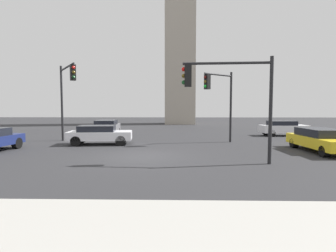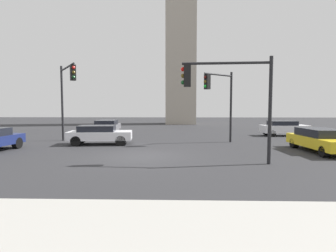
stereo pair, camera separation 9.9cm
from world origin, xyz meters
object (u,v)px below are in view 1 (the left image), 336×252
at_px(car_0, 322,140).
at_px(car_1, 99,134).
at_px(traffic_light_2, 67,86).
at_px(car_4, 283,128).
at_px(traffic_light_1, 219,93).
at_px(traffic_light_3, 228,87).
at_px(car_3, 107,127).

relative_size(car_0, car_1, 1.09).
relative_size(traffic_light_2, car_4, 1.38).
relative_size(traffic_light_1, traffic_light_3, 1.05).
relative_size(traffic_light_1, car_1, 1.14).
bearing_deg(car_0, traffic_light_1, -125.31).
distance_m(car_1, car_3, 5.72).
xyz_separation_m(traffic_light_2, car_4, (17.35, 5.51, -3.31)).
distance_m(traffic_light_1, car_1, 8.85).
relative_size(traffic_light_1, car_3, 1.11).
height_order(traffic_light_3, car_0, traffic_light_3).
relative_size(car_1, car_4, 1.08).
bearing_deg(traffic_light_3, car_3, -50.46).
distance_m(traffic_light_3, car_4, 14.40).
height_order(traffic_light_3, car_1, traffic_light_3).
height_order(traffic_light_1, traffic_light_3, traffic_light_1).
relative_size(car_0, car_4, 1.19).
xyz_separation_m(car_1, car_3, (-0.90, 5.65, 0.03)).
distance_m(traffic_light_1, car_4, 8.95).
bearing_deg(car_4, car_0, -101.21).
xyz_separation_m(traffic_light_3, car_0, (6.11, 3.37, -2.77)).
distance_m(traffic_light_1, traffic_light_3, 6.83).
distance_m(car_1, car_4, 16.11).
bearing_deg(car_0, car_1, -104.01).
xyz_separation_m(traffic_light_1, car_1, (-8.34, -0.72, -2.87)).
bearing_deg(car_1, car_4, 15.58).
height_order(car_3, car_4, car_3).
height_order(traffic_light_2, car_0, traffic_light_2).
bearing_deg(traffic_light_3, car_1, -35.02).
height_order(car_1, car_3, car_3).
height_order(traffic_light_1, traffic_light_2, traffic_light_2).
height_order(traffic_light_1, car_3, traffic_light_1).
bearing_deg(traffic_light_3, car_0, -147.58).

